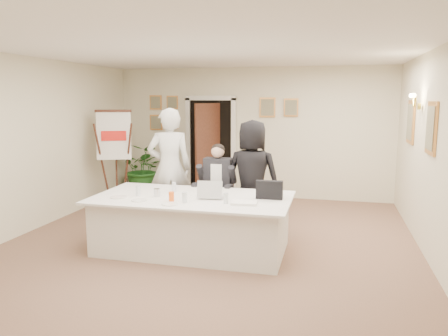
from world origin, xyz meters
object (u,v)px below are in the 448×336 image
conference_table (192,223)px  flip_chart (115,163)px  potted_palm (144,168)px  steel_jug (157,193)px  seated_man (217,186)px  laptop_bag (269,190)px  oj_glass (171,197)px  laptop (212,188)px  standing_woman (252,177)px  standing_man (170,168)px  paper_stack (244,203)px

conference_table → flip_chart: 3.12m
potted_palm → steel_jug: (1.77, -3.46, 0.26)m
seated_man → laptop_bag: 1.40m
laptop_bag → oj_glass: laptop_bag is taller
laptop_bag → laptop: bearing=-173.3°
flip_chart → laptop_bag: bearing=-30.4°
conference_table → standing_woman: 1.34m
steel_jug → laptop_bag: bearing=8.2°
seated_man → standing_man: 0.86m
paper_stack → steel_jug: size_ratio=3.04×
flip_chart → standing_man: bearing=-33.5°
laptop → paper_stack: size_ratio=1.08×
conference_table → standing_woman: (0.66, 1.05, 0.51)m
laptop → seated_man: bearing=93.8°
standing_man → oj_glass: (0.56, -1.39, -0.15)m
seated_man → potted_palm: (-2.33, 2.27, -0.14)m
potted_palm → laptop_bag: 4.65m
conference_table → standing_man: standing_man is taller
laptop_bag → seated_man: bearing=134.5°
laptop → laptop_bag: bearing=0.7°
potted_palm → steel_jug: size_ratio=10.36×
conference_table → oj_glass: 0.59m
potted_palm → laptop: potted_palm is taller
laptop → steel_jug: size_ratio=3.29×
standing_woman → laptop_bag: (0.41, -0.93, -0.00)m
potted_palm → steel_jug: 3.89m
laptop → oj_glass: laptop is taller
laptop → oj_glass: (-0.47, -0.34, -0.07)m
standing_man → laptop_bag: (1.81, -0.94, -0.09)m
standing_man → laptop: (1.03, -1.05, -0.08)m
potted_palm → laptop_bag: potted_palm is taller
seated_man → standing_man: bearing=-173.5°
seated_man → steel_jug: bearing=-110.5°
laptop_bag → steel_jug: (-1.55, -0.22, -0.07)m
standing_woman → steel_jug: 1.63m
standing_woman → laptop_bag: 1.02m
standing_man → flip_chart: bearing=-57.4°
flip_chart → standing_man: (1.54, -1.02, 0.12)m
standing_woman → laptop_bag: standing_woman is taller
flip_chart → laptop: bearing=-38.9°
potted_palm → laptop_bag: (3.32, -3.23, 0.33)m
potted_palm → laptop: size_ratio=3.15×
oj_glass → laptop: bearing=36.0°
oj_glass → steel_jug: (-0.30, 0.23, -0.01)m
flip_chart → steel_jug: flip_chart is taller
seated_man → laptop: bearing=-74.1°
flip_chart → paper_stack: 3.86m
conference_table → flip_chart: size_ratio=1.46×
seated_man → oj_glass: 1.44m
seated_man → standing_man: (-0.82, -0.02, 0.28)m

